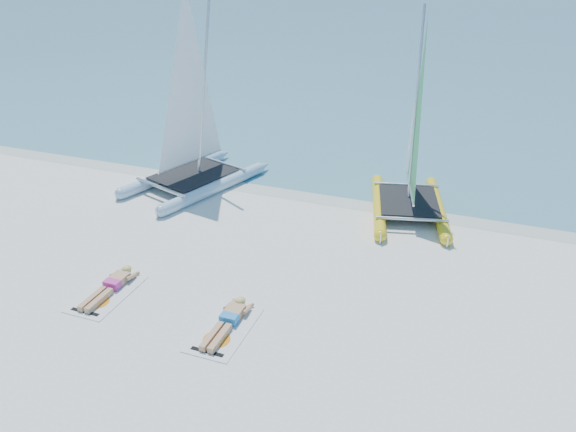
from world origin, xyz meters
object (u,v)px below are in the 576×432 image
catamaran_blue (192,127)px  towel_b (224,329)px  towel_a (107,294)px  catamaran_yellow (413,147)px  sunbather_a (111,285)px  sunbather_b (228,320)px

catamaran_blue → towel_b: catamaran_blue is taller
towel_a → towel_b: same height
catamaran_yellow → towel_b: catamaran_yellow is taller
catamaran_blue → towel_a: (1.14, -6.24, -1.93)m
sunbather_a → towel_b: 3.10m
towel_a → catamaran_yellow: bearing=51.8°
sunbather_b → catamaran_yellow: bearing=70.7°
catamaran_blue → catamaran_yellow: catamaran_blue is taller
sunbather_b → towel_b: bearing=-90.0°
catamaran_yellow → towel_a: catamaran_yellow is taller
catamaran_yellow → sunbather_a: 9.01m
catamaran_yellow → towel_b: 7.92m
towel_a → towel_b: (3.07, -0.23, 0.00)m
towel_a → sunbather_b: 3.08m
catamaran_blue → towel_b: 7.96m
sunbather_b → catamaran_blue: bearing=123.8°
towel_a → catamaran_blue: bearing=100.3°
catamaran_yellow → towel_a: 9.18m
towel_b → sunbather_a: bearing=172.2°
sunbather_a → towel_b: (3.07, -0.42, -0.11)m
sunbather_a → sunbather_b: size_ratio=1.00×
sunbather_a → towel_b: size_ratio=0.93×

